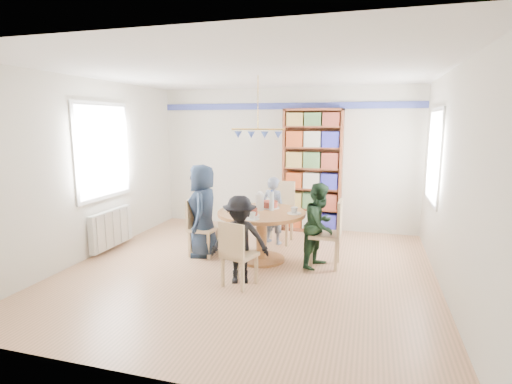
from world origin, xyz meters
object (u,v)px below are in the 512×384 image
(chair_left, at_px, (199,224))
(chair_far, at_px, (280,209))
(bookshelf, at_px, (312,172))
(chair_right, at_px, (331,230))
(person_far, at_px, (274,210))
(radiator, at_px, (111,228))
(person_left, at_px, (203,211))
(person_near, at_px, (240,240))
(person_right, at_px, (320,225))
(chair_near, at_px, (236,251))
(dining_table, at_px, (262,224))

(chair_left, xyz_separation_m, chair_far, (1.04, 1.08, 0.08))
(chair_left, xyz_separation_m, bookshelf, (1.47, 1.90, 0.64))
(chair_right, relative_size, person_far, 0.84)
(radiator, bearing_deg, person_left, 5.16)
(person_left, height_order, person_near, person_left)
(person_far, bearing_deg, person_near, 108.80)
(person_far, distance_m, person_near, 1.78)
(chair_far, relative_size, bookshelf, 0.45)
(chair_far, xyz_separation_m, person_right, (0.82, -1.07, 0.03))
(chair_far, xyz_separation_m, chair_near, (-0.08, -2.10, -0.11))
(chair_near, bearing_deg, radiator, 160.10)
(person_left, distance_m, person_near, 1.24)
(dining_table, distance_m, person_left, 0.94)
(chair_far, bearing_deg, chair_right, -46.24)
(person_near, bearing_deg, chair_left, 122.47)
(chair_far, xyz_separation_m, bookshelf, (0.43, 0.82, 0.56))
(chair_far, height_order, person_far, person_far)
(person_far, bearing_deg, dining_table, 111.37)
(chair_right, height_order, chair_near, chair_right)
(person_near, bearing_deg, person_far, 74.20)
(chair_right, bearing_deg, chair_left, -178.38)
(person_far, xyz_separation_m, person_near, (-0.01, -1.78, -0.01))
(dining_table, height_order, bookshelf, bookshelf)
(person_right, distance_m, person_near, 1.25)
(chair_left, relative_size, person_far, 0.78)
(radiator, xyz_separation_m, person_far, (2.45, 1.06, 0.23))
(chair_far, bearing_deg, person_far, -116.15)
(chair_right, relative_size, person_right, 0.80)
(chair_near, height_order, person_right, person_right)
(chair_left, distance_m, person_near, 1.28)
(chair_far, bearing_deg, dining_table, -92.40)
(dining_table, xyz_separation_m, person_left, (-0.93, -0.02, 0.15))
(dining_table, height_order, person_right, person_right)
(person_right, bearing_deg, chair_far, 55.30)
(chair_near, height_order, person_far, person_far)
(dining_table, distance_m, chair_far, 1.06)
(chair_left, relative_size, bookshelf, 0.39)
(chair_far, relative_size, person_far, 0.90)
(bookshelf, bearing_deg, person_near, -100.63)
(person_left, relative_size, person_far, 1.23)
(person_far, relative_size, person_near, 1.01)
(chair_right, relative_size, chair_near, 1.14)
(chair_right, height_order, person_near, person_near)
(chair_left, bearing_deg, person_near, -42.18)
(radiator, relative_size, person_right, 0.82)
(dining_table, distance_m, person_right, 0.87)
(chair_far, xyz_separation_m, person_near, (-0.09, -1.94, -0.00))
(person_right, xyz_separation_m, person_near, (-0.91, -0.86, -0.04))
(chair_left, distance_m, chair_right, 2.02)
(chair_near, bearing_deg, person_near, 92.27)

